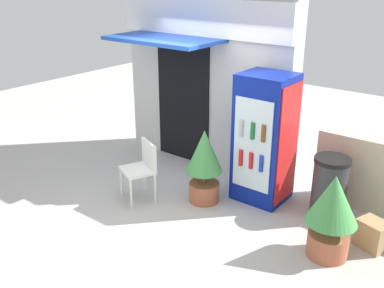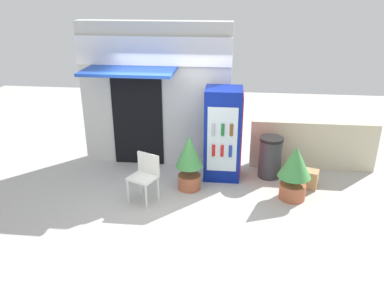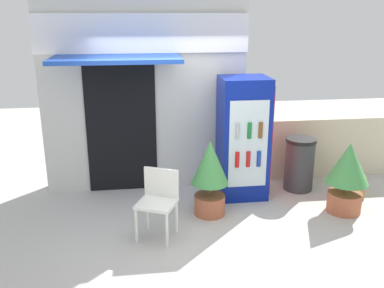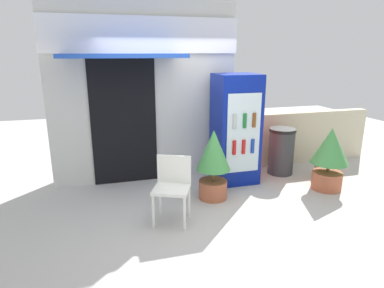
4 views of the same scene
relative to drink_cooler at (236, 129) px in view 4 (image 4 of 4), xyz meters
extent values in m
plane|color=beige|center=(-1.05, -0.91, -0.96)|extent=(16.00, 16.00, 0.00)
cube|color=silver|center=(-1.50, 0.65, 0.60)|extent=(3.25, 0.34, 3.11)
cube|color=white|center=(-1.50, 0.43, 1.58)|extent=(3.25, 0.08, 0.58)
cube|color=#1E47B2|center=(-1.89, -0.03, 1.25)|extent=(1.82, 1.00, 0.06)
cube|color=black|center=(-1.89, 0.46, 0.12)|extent=(1.11, 0.03, 2.16)
cube|color=navy|center=(-0.01, 0.01, 0.00)|extent=(0.74, 0.67, 1.91)
cube|color=silver|center=(-0.01, -0.34, 0.00)|extent=(0.59, 0.02, 1.34)
cube|color=red|center=(0.37, 0.01, 0.00)|extent=(0.02, 0.60, 1.72)
cylinder|color=red|center=(-0.17, -0.36, -0.22)|extent=(0.06, 0.06, 0.24)
cylinder|color=red|center=(0.00, -0.36, -0.22)|extent=(0.06, 0.06, 0.24)
cylinder|color=#1938A5|center=(0.16, -0.36, -0.22)|extent=(0.06, 0.06, 0.24)
cylinder|color=#B2B2B7|center=(-0.18, -0.36, 0.22)|extent=(0.06, 0.06, 0.24)
cylinder|color=#196B2D|center=(0.00, -0.36, 0.22)|extent=(0.06, 0.06, 0.24)
cylinder|color=brown|center=(0.17, -0.36, 0.22)|extent=(0.06, 0.06, 0.24)
cylinder|color=white|center=(-1.70, -1.28, -0.72)|extent=(0.04, 0.04, 0.46)
cylinder|color=white|center=(-1.32, -1.45, -0.72)|extent=(0.04, 0.04, 0.46)
cylinder|color=white|center=(-1.54, -0.94, -0.72)|extent=(0.04, 0.04, 0.46)
cylinder|color=white|center=(-1.16, -1.11, -0.72)|extent=(0.04, 0.04, 0.46)
cube|color=white|center=(-1.43, -1.20, -0.47)|extent=(0.61, 0.59, 0.04)
cube|color=white|center=(-1.35, -1.02, -0.25)|extent=(0.45, 0.23, 0.39)
cylinder|color=#AD5B3D|center=(-0.63, -0.62, -0.81)|extent=(0.45, 0.45, 0.29)
cylinder|color=brown|center=(-0.63, -0.62, -0.57)|extent=(0.05, 0.05, 0.19)
cone|color=#47994C|center=(-0.63, -0.62, -0.15)|extent=(0.54, 0.54, 0.64)
cylinder|color=#AD5B3D|center=(1.36, -0.80, -0.80)|extent=(0.49, 0.49, 0.30)
cylinder|color=brown|center=(1.36, -0.80, -0.57)|extent=(0.05, 0.05, 0.16)
cone|color=#47994C|center=(1.36, -0.80, -0.19)|extent=(0.62, 0.62, 0.60)
cylinder|color=#38383D|center=(0.99, 0.10, -0.54)|extent=(0.47, 0.47, 0.82)
cylinder|color=black|center=(0.99, 0.10, -0.10)|extent=(0.50, 0.50, 0.06)
cube|color=beige|center=(1.94, 0.63, -0.42)|extent=(2.69, 0.20, 1.07)
cube|color=tan|center=(1.74, -0.30, -0.77)|extent=(0.43, 0.38, 0.37)
camera|label=1|loc=(2.83, -5.36, 2.29)|focal=41.29mm
camera|label=2|loc=(0.18, -7.49, 2.83)|focal=36.60mm
camera|label=3|loc=(-1.62, -6.18, 1.91)|focal=39.61mm
camera|label=4|loc=(-2.28, -5.22, 1.31)|focal=30.85mm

